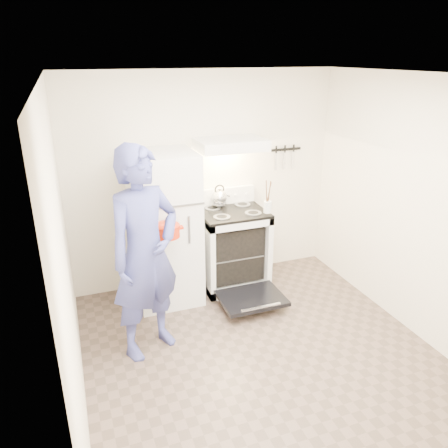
# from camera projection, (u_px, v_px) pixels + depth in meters

# --- Properties ---
(floor) EXTENTS (3.60, 3.60, 0.00)m
(floor) POSITION_uv_depth(u_px,v_px,m) (266.00, 361.00, 4.03)
(floor) COLOR brown
(floor) RESTS_ON ground
(back_wall) EXTENTS (3.20, 0.02, 2.50)m
(back_wall) POSITION_uv_depth(u_px,v_px,m) (205.00, 181.00, 5.14)
(back_wall) COLOR beige
(back_wall) RESTS_ON ground
(refrigerator) EXTENTS (0.70, 0.70, 1.70)m
(refrigerator) POSITION_uv_depth(u_px,v_px,m) (165.00, 229.00, 4.80)
(refrigerator) COLOR silver
(refrigerator) RESTS_ON floor
(stove_body) EXTENTS (0.76, 0.65, 0.92)m
(stove_body) POSITION_uv_depth(u_px,v_px,m) (232.00, 249.00, 5.22)
(stove_body) COLOR silver
(stove_body) RESTS_ON floor
(cooktop) EXTENTS (0.76, 0.65, 0.03)m
(cooktop) POSITION_uv_depth(u_px,v_px,m) (233.00, 212.00, 5.05)
(cooktop) COLOR black
(cooktop) RESTS_ON stove_body
(backsplash) EXTENTS (0.76, 0.07, 0.20)m
(backsplash) POSITION_uv_depth(u_px,v_px,m) (224.00, 196.00, 5.26)
(backsplash) COLOR silver
(backsplash) RESTS_ON cooktop
(oven_door) EXTENTS (0.70, 0.54, 0.04)m
(oven_door) POSITION_uv_depth(u_px,v_px,m) (251.00, 298.00, 4.82)
(oven_door) COLOR black
(oven_door) RESTS_ON floor
(oven_rack) EXTENTS (0.60, 0.52, 0.01)m
(oven_rack) POSITION_uv_depth(u_px,v_px,m) (232.00, 251.00, 5.23)
(oven_rack) COLOR slate
(oven_rack) RESTS_ON stove_body
(range_hood) EXTENTS (0.76, 0.50, 0.12)m
(range_hood) POSITION_uv_depth(u_px,v_px,m) (231.00, 144.00, 4.83)
(range_hood) COLOR silver
(range_hood) RESTS_ON back_wall
(knife_strip) EXTENTS (0.40, 0.02, 0.03)m
(knife_strip) POSITION_uv_depth(u_px,v_px,m) (286.00, 149.00, 5.36)
(knife_strip) COLOR black
(knife_strip) RESTS_ON back_wall
(pizza_stone) EXTENTS (0.35, 0.35, 0.02)m
(pizza_stone) POSITION_uv_depth(u_px,v_px,m) (236.00, 251.00, 5.20)
(pizza_stone) COLOR #927452
(pizza_stone) RESTS_ON oven_rack
(tea_kettle) EXTENTS (0.22, 0.18, 0.27)m
(tea_kettle) POSITION_uv_depth(u_px,v_px,m) (219.00, 196.00, 5.13)
(tea_kettle) COLOR silver
(tea_kettle) RESTS_ON cooktop
(utensil_jar) EXTENTS (0.10, 0.10, 0.13)m
(utensil_jar) POSITION_uv_depth(u_px,v_px,m) (268.00, 207.00, 4.88)
(utensil_jar) COLOR silver
(utensil_jar) RESTS_ON cooktop
(person) EXTENTS (0.85, 0.74, 1.97)m
(person) POSITION_uv_depth(u_px,v_px,m) (145.00, 254.00, 3.87)
(person) COLOR navy
(person) RESTS_ON floor
(dutch_oven) EXTENTS (0.32, 0.25, 0.22)m
(dutch_oven) POSITION_uv_depth(u_px,v_px,m) (167.00, 231.00, 4.23)
(dutch_oven) COLOR red
(dutch_oven) RESTS_ON person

